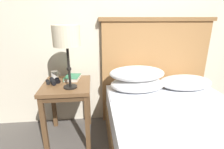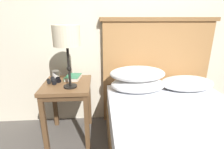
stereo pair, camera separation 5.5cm
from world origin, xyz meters
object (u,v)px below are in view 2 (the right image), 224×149
at_px(bed, 183,140).
at_px(binoculars_pair, 54,81).
at_px(nightstand, 67,92).
at_px(table_lamp, 67,38).
at_px(book_on_nightstand, 73,77).
at_px(coffee_mug, 56,74).

distance_m(bed, binoculars_pair, 1.34).
bearing_deg(bed, nightstand, 152.27).
bearing_deg(nightstand, bed, -27.73).
relative_size(table_lamp, binoculars_pair, 3.55).
height_order(bed, book_on_nightstand, bed).
relative_size(table_lamp, coffee_mug, 5.66).
relative_size(book_on_nightstand, coffee_mug, 2.10).
bearing_deg(table_lamp, coffee_mug, 125.26).
distance_m(binoculars_pair, coffee_mug, 0.15).
distance_m(bed, book_on_nightstand, 1.24).
height_order(book_on_nightstand, binoculars_pair, binoculars_pair).
relative_size(nightstand, bed, 0.32).
bearing_deg(binoculars_pair, nightstand, -12.79).
xyz_separation_m(table_lamp, binoculars_pair, (-0.19, 0.13, -0.45)).
distance_m(nightstand, binoculars_pair, 0.18).
bearing_deg(coffee_mug, nightstand, -50.90).
xyz_separation_m(table_lamp, coffee_mug, (-0.20, 0.28, -0.43)).
relative_size(nightstand, binoculars_pair, 3.84).
bearing_deg(nightstand, table_lamp, -62.30).
bearing_deg(table_lamp, bed, -24.18).
xyz_separation_m(table_lamp, book_on_nightstand, (-0.01, 0.24, -0.45)).
bearing_deg(table_lamp, binoculars_pair, 144.94).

